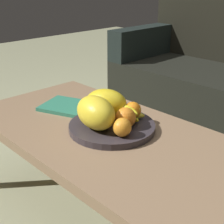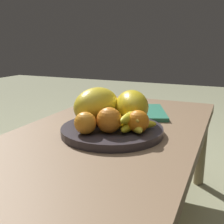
{
  "view_description": "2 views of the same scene",
  "coord_description": "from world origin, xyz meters",
  "px_view_note": "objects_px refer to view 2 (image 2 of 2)",
  "views": [
    {
      "loc": [
        0.82,
        -0.77,
        0.98
      ],
      "look_at": [
        -0.01,
        0.03,
        0.49
      ],
      "focal_mm": 52.24,
      "sensor_mm": 36.0,
      "label": 1
    },
    {
      "loc": [
        0.78,
        0.37,
        0.71
      ],
      "look_at": [
        -0.01,
        0.03,
        0.49
      ],
      "focal_mm": 43.79,
      "sensor_mm": 36.0,
      "label": 2
    }
  ],
  "objects_px": {
    "melon_large_front": "(132,106)",
    "magazine": "(143,112)",
    "orange_front": "(109,120)",
    "orange_right": "(138,121)",
    "fruit_bowl": "(112,130)",
    "orange_left": "(85,123)",
    "banana_bunch": "(132,121)",
    "coffee_table": "(104,146)",
    "melon_smaller_beside": "(97,105)"
  },
  "relations": [
    {
      "from": "orange_right",
      "to": "orange_left",
      "type": "bearing_deg",
      "value": -60.66
    },
    {
      "from": "orange_right",
      "to": "orange_front",
      "type": "bearing_deg",
      "value": -64.62
    },
    {
      "from": "orange_front",
      "to": "magazine",
      "type": "height_order",
      "value": "orange_front"
    },
    {
      "from": "melon_large_front",
      "to": "orange_front",
      "type": "distance_m",
      "value": 0.14
    },
    {
      "from": "coffee_table",
      "to": "orange_left",
      "type": "xyz_separation_m",
      "value": [
        0.09,
        -0.02,
        0.1
      ]
    },
    {
      "from": "melon_smaller_beside",
      "to": "magazine",
      "type": "height_order",
      "value": "melon_smaller_beside"
    },
    {
      "from": "orange_left",
      "to": "banana_bunch",
      "type": "xyz_separation_m",
      "value": [
        -0.1,
        0.12,
        -0.01
      ]
    },
    {
      "from": "coffee_table",
      "to": "orange_right",
      "type": "xyz_separation_m",
      "value": [
        0.01,
        0.12,
        0.1
      ]
    },
    {
      "from": "melon_smaller_beside",
      "to": "orange_left",
      "type": "xyz_separation_m",
      "value": [
        0.12,
        0.02,
        -0.03
      ]
    },
    {
      "from": "melon_large_front",
      "to": "magazine",
      "type": "xyz_separation_m",
      "value": [
        -0.21,
        -0.03,
        -0.07
      ]
    },
    {
      "from": "coffee_table",
      "to": "magazine",
      "type": "bearing_deg",
      "value": 172.17
    },
    {
      "from": "fruit_bowl",
      "to": "melon_smaller_beside",
      "type": "height_order",
      "value": "melon_smaller_beside"
    },
    {
      "from": "fruit_bowl",
      "to": "orange_left",
      "type": "distance_m",
      "value": 0.12
    },
    {
      "from": "banana_bunch",
      "to": "melon_large_front",
      "type": "bearing_deg",
      "value": -159.52
    },
    {
      "from": "orange_left",
      "to": "banana_bunch",
      "type": "bearing_deg",
      "value": 130.63
    },
    {
      "from": "orange_right",
      "to": "fruit_bowl",
      "type": "bearing_deg",
      "value": -101.4
    },
    {
      "from": "coffee_table",
      "to": "orange_right",
      "type": "distance_m",
      "value": 0.16
    },
    {
      "from": "banana_bunch",
      "to": "orange_left",
      "type": "bearing_deg",
      "value": -49.37
    },
    {
      "from": "melon_smaller_beside",
      "to": "melon_large_front",
      "type": "bearing_deg",
      "value": 118.41
    },
    {
      "from": "melon_large_front",
      "to": "orange_front",
      "type": "bearing_deg",
      "value": -10.85
    },
    {
      "from": "coffee_table",
      "to": "melon_smaller_beside",
      "type": "bearing_deg",
      "value": -127.0
    },
    {
      "from": "melon_large_front",
      "to": "orange_left",
      "type": "bearing_deg",
      "value": -26.15
    },
    {
      "from": "orange_front",
      "to": "orange_right",
      "type": "distance_m",
      "value": 0.09
    },
    {
      "from": "fruit_bowl",
      "to": "magazine",
      "type": "xyz_separation_m",
      "value": [
        -0.29,
        0.02,
        -0.0
      ]
    },
    {
      "from": "melon_large_front",
      "to": "orange_right",
      "type": "distance_m",
      "value": 0.11
    },
    {
      "from": "orange_front",
      "to": "magazine",
      "type": "xyz_separation_m",
      "value": [
        -0.35,
        0.0,
        -0.06
      ]
    },
    {
      "from": "orange_front",
      "to": "melon_smaller_beside",
      "type": "bearing_deg",
      "value": -133.3
    },
    {
      "from": "fruit_bowl",
      "to": "melon_large_front",
      "type": "relative_size",
      "value": 1.97
    },
    {
      "from": "fruit_bowl",
      "to": "melon_smaller_beside",
      "type": "xyz_separation_m",
      "value": [
        -0.02,
        -0.07,
        0.07
      ]
    },
    {
      "from": "orange_left",
      "to": "magazine",
      "type": "relative_size",
      "value": 0.27
    },
    {
      "from": "banana_bunch",
      "to": "magazine",
      "type": "relative_size",
      "value": 0.62
    },
    {
      "from": "orange_front",
      "to": "banana_bunch",
      "type": "xyz_separation_m",
      "value": [
        -0.06,
        0.05,
        -0.01
      ]
    },
    {
      "from": "fruit_bowl",
      "to": "melon_smaller_beside",
      "type": "relative_size",
      "value": 1.78
    },
    {
      "from": "banana_bunch",
      "to": "magazine",
      "type": "distance_m",
      "value": 0.3
    },
    {
      "from": "fruit_bowl",
      "to": "orange_front",
      "type": "xyz_separation_m",
      "value": [
        0.06,
        0.02,
        0.05
      ]
    },
    {
      "from": "orange_left",
      "to": "banana_bunch",
      "type": "height_order",
      "value": "orange_left"
    },
    {
      "from": "fruit_bowl",
      "to": "orange_left",
      "type": "bearing_deg",
      "value": -24.52
    },
    {
      "from": "melon_large_front",
      "to": "orange_left",
      "type": "xyz_separation_m",
      "value": [
        0.18,
        -0.09,
        -0.02
      ]
    },
    {
      "from": "orange_front",
      "to": "orange_right",
      "type": "relative_size",
      "value": 1.14
    },
    {
      "from": "orange_front",
      "to": "banana_bunch",
      "type": "height_order",
      "value": "orange_front"
    },
    {
      "from": "coffee_table",
      "to": "orange_left",
      "type": "relative_size",
      "value": 18.27
    },
    {
      "from": "coffee_table",
      "to": "fruit_bowl",
      "type": "relative_size",
      "value": 3.7
    },
    {
      "from": "fruit_bowl",
      "to": "melon_large_front",
      "type": "distance_m",
      "value": 0.11
    },
    {
      "from": "fruit_bowl",
      "to": "banana_bunch",
      "type": "xyz_separation_m",
      "value": [
        0.0,
        0.07,
        0.04
      ]
    },
    {
      "from": "melon_large_front",
      "to": "magazine",
      "type": "relative_size",
      "value": 0.69
    },
    {
      "from": "melon_smaller_beside",
      "to": "orange_front",
      "type": "height_order",
      "value": "melon_smaller_beside"
    },
    {
      "from": "fruit_bowl",
      "to": "orange_left",
      "type": "relative_size",
      "value": 4.94
    },
    {
      "from": "fruit_bowl",
      "to": "banana_bunch",
      "type": "height_order",
      "value": "banana_bunch"
    },
    {
      "from": "orange_front",
      "to": "orange_left",
      "type": "xyz_separation_m",
      "value": [
        0.04,
        -0.06,
        -0.01
      ]
    },
    {
      "from": "coffee_table",
      "to": "banana_bunch",
      "type": "relative_size",
      "value": 8.02
    }
  ]
}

